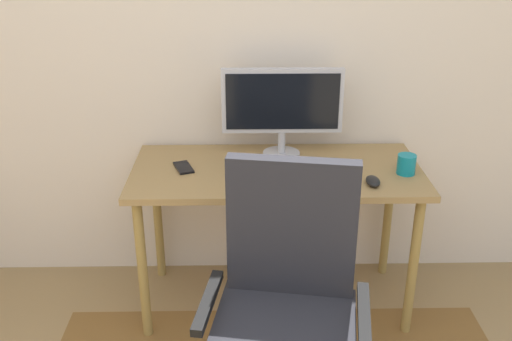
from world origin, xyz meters
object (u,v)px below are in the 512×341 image
(desk, at_px, (276,184))
(monitor, at_px, (282,104))
(keyboard, at_px, (292,185))
(coffee_cup, at_px, (406,164))
(cell_phone, at_px, (184,167))
(computer_mouse, at_px, (373,181))
(office_chair, at_px, (286,329))

(desk, relative_size, monitor, 2.34)
(keyboard, distance_m, coffee_cup, 0.54)
(cell_phone, bearing_deg, computer_mouse, -32.85)
(keyboard, distance_m, office_chair, 0.66)
(keyboard, xyz_separation_m, cell_phone, (-0.49, 0.21, -0.00))
(coffee_cup, bearing_deg, office_chair, -129.18)
(desk, distance_m, computer_mouse, 0.46)
(monitor, bearing_deg, office_chair, -92.15)
(computer_mouse, bearing_deg, keyboard, -177.88)
(desk, bearing_deg, office_chair, -90.33)
(computer_mouse, bearing_deg, coffee_cup, 33.85)
(computer_mouse, relative_size, coffee_cup, 1.16)
(desk, relative_size, cell_phone, 9.51)
(desk, distance_m, monitor, 0.38)
(cell_phone, bearing_deg, desk, -20.99)
(desk, height_order, office_chair, office_chair)
(office_chair, bearing_deg, keyboard, 93.41)
(desk, relative_size, coffee_cup, 14.84)
(coffee_cup, relative_size, office_chair, 0.09)
(computer_mouse, relative_size, cell_phone, 0.74)
(monitor, bearing_deg, coffee_cup, -23.36)
(computer_mouse, xyz_separation_m, cell_phone, (-0.83, 0.19, -0.01))
(computer_mouse, xyz_separation_m, coffee_cup, (0.17, 0.12, 0.03))
(computer_mouse, bearing_deg, desk, 155.62)
(keyboard, relative_size, coffee_cup, 4.79)
(coffee_cup, bearing_deg, desk, 173.21)
(desk, xyz_separation_m, monitor, (0.03, 0.17, 0.34))
(desk, bearing_deg, keyboard, -73.92)
(desk, xyz_separation_m, computer_mouse, (0.41, -0.18, 0.10))
(monitor, xyz_separation_m, coffee_cup, (0.55, -0.24, -0.21))
(monitor, bearing_deg, cell_phone, -160.94)
(cell_phone, bearing_deg, keyboard, -42.80)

